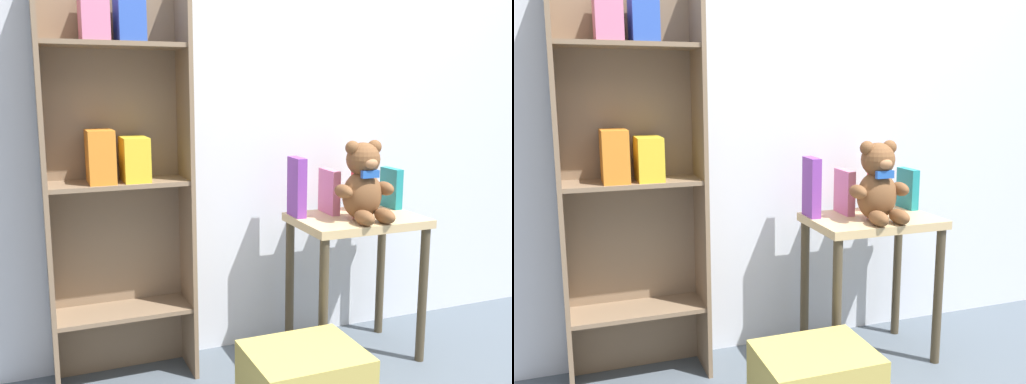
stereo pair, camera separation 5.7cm
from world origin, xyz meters
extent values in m
cube|color=silver|center=(0.00, 1.36, 1.25)|extent=(4.80, 0.06, 2.50)
cube|color=#7F664C|center=(-1.14, 1.19, 0.84)|extent=(0.02, 0.24, 1.67)
cube|color=#7F664C|center=(-0.59, 1.19, 0.84)|extent=(0.02, 0.24, 1.67)
cube|color=#7F664C|center=(-0.87, 1.30, 0.84)|extent=(0.57, 0.02, 1.67)
cube|color=#7F664C|center=(-0.87, 1.19, 0.30)|extent=(0.53, 0.22, 0.02)
cube|color=#7F664C|center=(-0.87, 1.19, 0.84)|extent=(0.53, 0.22, 0.02)
cube|color=#7F664C|center=(-0.87, 1.19, 1.37)|extent=(0.53, 0.22, 0.02)
cube|color=#D17093|center=(-0.93, 1.18, 1.47)|extent=(0.10, 0.17, 0.18)
cube|color=#2D51B7|center=(-0.80, 1.18, 1.48)|extent=(0.10, 0.17, 0.19)
cube|color=orange|center=(-0.93, 1.18, 0.95)|extent=(0.10, 0.17, 0.21)
cube|color=gold|center=(-0.80, 1.18, 0.93)|extent=(0.10, 0.17, 0.17)
cube|color=tan|center=(0.14, 1.04, 0.63)|extent=(0.55, 0.39, 0.04)
cylinder|color=#453A29|center=(-0.11, 0.87, 0.31)|extent=(0.04, 0.04, 0.62)
cylinder|color=#453A29|center=(0.39, 0.87, 0.31)|extent=(0.04, 0.04, 0.62)
cylinder|color=#453A29|center=(-0.11, 1.20, 0.31)|extent=(0.04, 0.04, 0.62)
cylinder|color=#453A29|center=(0.39, 1.20, 0.31)|extent=(0.04, 0.04, 0.62)
ellipsoid|color=brown|center=(0.13, 0.98, 0.76)|extent=(0.18, 0.14, 0.21)
sphere|color=brown|center=(0.13, 0.98, 0.91)|extent=(0.14, 0.14, 0.14)
sphere|color=brown|center=(0.07, 0.98, 0.96)|extent=(0.06, 0.06, 0.06)
sphere|color=brown|center=(0.18, 0.98, 0.96)|extent=(0.06, 0.06, 0.06)
ellipsoid|color=#9B6842|center=(0.13, 0.92, 0.90)|extent=(0.06, 0.04, 0.04)
ellipsoid|color=brown|center=(0.03, 0.96, 0.78)|extent=(0.06, 0.12, 0.06)
ellipsoid|color=brown|center=(0.23, 0.96, 0.78)|extent=(0.06, 0.12, 0.06)
ellipsoid|color=brown|center=(0.08, 0.88, 0.68)|extent=(0.06, 0.13, 0.06)
ellipsoid|color=brown|center=(0.18, 0.88, 0.68)|extent=(0.06, 0.13, 0.06)
cube|color=#2356B2|center=(0.13, 0.92, 0.86)|extent=(0.08, 0.02, 0.03)
cube|color=purple|center=(-0.11, 1.14, 0.78)|extent=(0.05, 0.12, 0.26)
cube|color=#D17093|center=(0.06, 1.14, 0.75)|extent=(0.04, 0.15, 0.20)
cube|color=red|center=(0.22, 1.15, 0.77)|extent=(0.03, 0.13, 0.24)
cube|color=teal|center=(0.39, 1.14, 0.75)|extent=(0.04, 0.13, 0.19)
camera|label=1|loc=(-1.17, -1.09, 1.21)|focal=40.00mm
camera|label=2|loc=(-1.12, -1.11, 1.21)|focal=40.00mm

